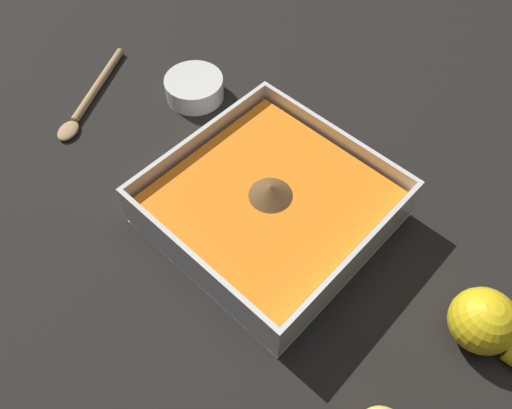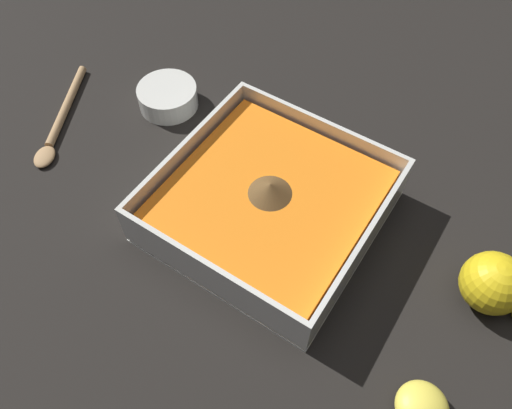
# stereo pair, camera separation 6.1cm
# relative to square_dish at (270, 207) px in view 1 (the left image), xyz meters

# --- Properties ---
(ground_plane) EXTENTS (4.00, 4.00, 0.00)m
(ground_plane) POSITION_rel_square_dish_xyz_m (-0.01, 0.01, -0.03)
(ground_plane) COLOR black
(square_dish) EXTENTS (0.26, 0.26, 0.07)m
(square_dish) POSITION_rel_square_dish_xyz_m (0.00, 0.00, 0.00)
(square_dish) COLOR silver
(square_dish) RESTS_ON ground_plane
(spice_bowl) EXTENTS (0.09, 0.09, 0.03)m
(spice_bowl) POSITION_rel_square_dish_xyz_m (0.24, -0.09, -0.01)
(spice_bowl) COLOR silver
(spice_bowl) RESTS_ON ground_plane
(lemon_squeezer) EXTENTS (0.22, 0.07, 0.07)m
(lemon_squeezer) POSITION_rel_square_dish_xyz_m (-0.29, -0.04, 0.00)
(lemon_squeezer) COLOR yellow
(lemon_squeezer) RESTS_ON ground_plane
(wooden_spoon) EXTENTS (0.11, 0.19, 0.01)m
(wooden_spoon) POSITION_rel_square_dish_xyz_m (0.35, 0.03, -0.02)
(wooden_spoon) COLOR tan
(wooden_spoon) RESTS_ON ground_plane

